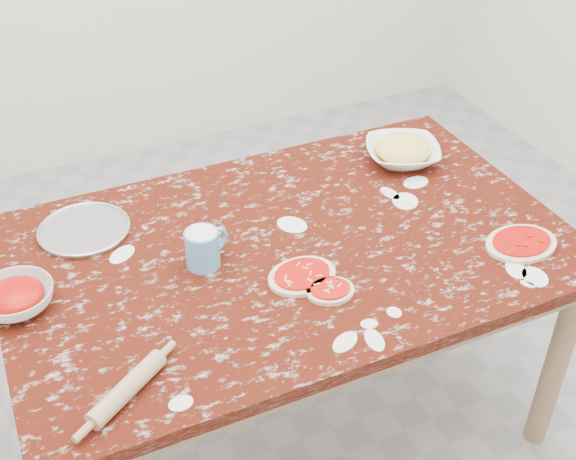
# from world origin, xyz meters

# --- Properties ---
(ground) EXTENTS (4.00, 4.00, 0.00)m
(ground) POSITION_xyz_m (0.00, 0.00, 0.00)
(ground) COLOR gray
(worktable) EXTENTS (1.60, 1.00, 0.75)m
(worktable) POSITION_xyz_m (0.00, 0.00, 0.67)
(worktable) COLOR #370D05
(worktable) RESTS_ON ground
(pizza_tray) EXTENTS (0.31, 0.31, 0.01)m
(pizza_tray) POSITION_xyz_m (-0.52, 0.30, 0.76)
(pizza_tray) COLOR #B2B2B7
(pizza_tray) RESTS_ON worktable
(sauce_bowl) EXTENTS (0.23, 0.23, 0.06)m
(sauce_bowl) POSITION_xyz_m (-0.74, 0.04, 0.78)
(sauce_bowl) COLOR white
(sauce_bowl) RESTS_ON worktable
(cheese_bowl) EXTENTS (0.31, 0.31, 0.06)m
(cheese_bowl) POSITION_xyz_m (0.54, 0.26, 0.78)
(cheese_bowl) COLOR white
(cheese_bowl) RESTS_ON worktable
(flour_mug) EXTENTS (0.13, 0.09, 0.11)m
(flour_mug) POSITION_xyz_m (-0.25, 0.01, 0.81)
(flour_mug) COLOR #569AD2
(flour_mug) RESTS_ON worktable
(pizza_left) EXTENTS (0.21, 0.17, 0.02)m
(pizza_left) POSITION_xyz_m (-0.03, -0.15, 0.76)
(pizza_left) COLOR beige
(pizza_left) RESTS_ON worktable
(pizza_mid) EXTENTS (0.14, 0.12, 0.02)m
(pizza_mid) POSITION_xyz_m (0.01, -0.24, 0.76)
(pizza_mid) COLOR beige
(pizza_mid) RESTS_ON worktable
(pizza_right) EXTENTS (0.22, 0.17, 0.02)m
(pizza_right) POSITION_xyz_m (0.60, -0.28, 0.76)
(pizza_right) COLOR beige
(pizza_right) RESTS_ON worktable
(rolling_pin) EXTENTS (0.21, 0.16, 0.04)m
(rolling_pin) POSITION_xyz_m (-0.56, -0.36, 0.77)
(rolling_pin) COLOR tan
(rolling_pin) RESTS_ON worktable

